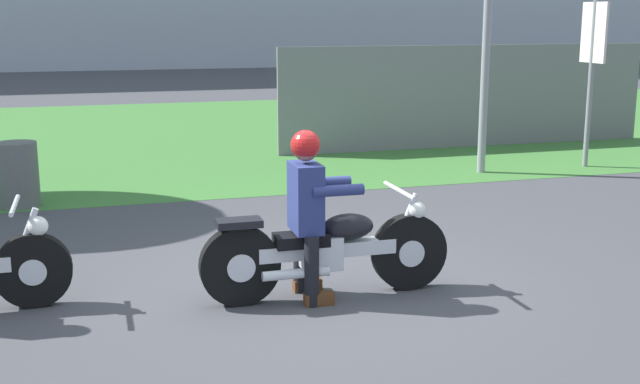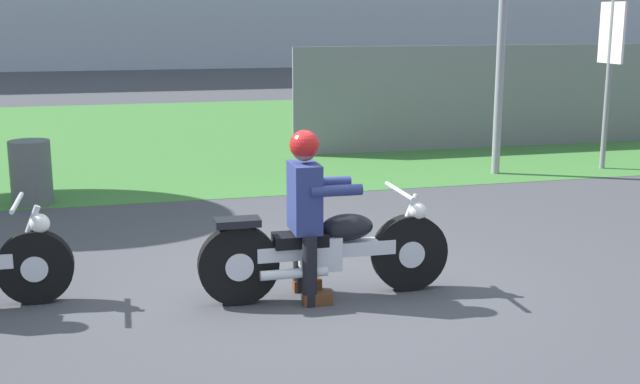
# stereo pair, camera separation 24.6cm
# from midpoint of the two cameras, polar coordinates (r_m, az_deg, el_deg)

# --- Properties ---
(ground) EXTENTS (120.00, 120.00, 0.00)m
(ground) POSITION_cam_midpoint_polar(r_m,az_deg,el_deg) (7.00, -1.26, -6.76)
(ground) COLOR #424247
(grass_verge) EXTENTS (60.00, 12.00, 0.01)m
(grass_verge) POSITION_cam_midpoint_polar(r_m,az_deg,el_deg) (16.27, -10.34, 4.05)
(grass_verge) COLOR #3D7533
(grass_verge) RESTS_ON ground
(motorcycle_lead) EXTENTS (2.11, 0.66, 0.88)m
(motorcycle_lead) POSITION_cam_midpoint_polar(r_m,az_deg,el_deg) (6.66, -0.51, -4.17)
(motorcycle_lead) COLOR black
(motorcycle_lead) RESTS_ON ground
(rider_lead) EXTENTS (0.55, 0.48, 1.41)m
(rider_lead) POSITION_cam_midpoint_polar(r_m,az_deg,el_deg) (6.51, -1.95, -0.69)
(rider_lead) COLOR black
(rider_lead) RESTS_ON ground
(trash_can) EXTENTS (0.50, 0.50, 0.80)m
(trash_can) POSITION_cam_midpoint_polar(r_m,az_deg,el_deg) (10.54, -21.24, 1.15)
(trash_can) COLOR #595E5B
(trash_can) RESTS_ON ground
(sign_banner) EXTENTS (0.08, 0.60, 2.60)m
(sign_banner) POSITION_cam_midpoint_polar(r_m,az_deg,el_deg) (12.99, 18.20, 9.22)
(sign_banner) COLOR gray
(sign_banner) RESTS_ON ground
(fence_segment) EXTENTS (7.00, 0.06, 1.80)m
(fence_segment) POSITION_cam_midpoint_polar(r_m,az_deg,el_deg) (14.61, 10.03, 6.68)
(fence_segment) COLOR slate
(fence_segment) RESTS_ON ground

